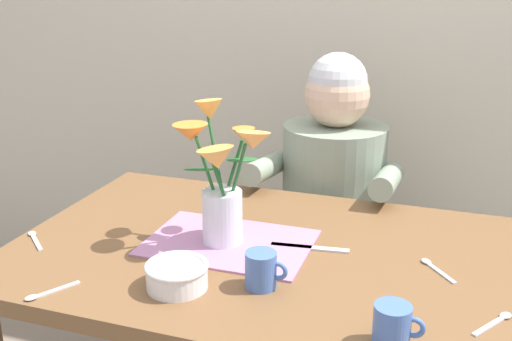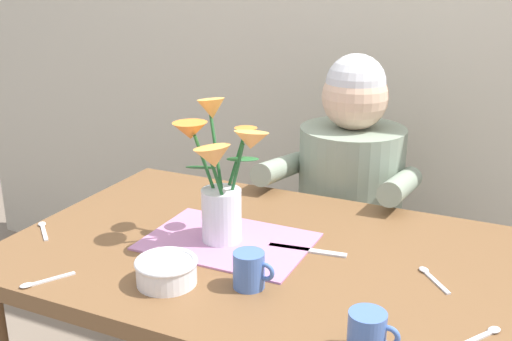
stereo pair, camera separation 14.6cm
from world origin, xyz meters
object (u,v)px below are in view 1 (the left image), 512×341
Objects in this scene: flower_vase at (221,178)px; ceramic_bowl at (177,275)px; seated_person at (331,222)px; ceramic_mug at (393,326)px; dinner_knife at (310,248)px; tea_cup at (262,270)px.

ceramic_bowl is (-0.01, -0.23, -0.14)m from flower_vase.
seated_person is 12.20× the size of ceramic_mug.
seated_person reaches higher than flower_vase.
seated_person is at bearing 79.59° from ceramic_bowl.
seated_person is 0.98m from ceramic_mug.
dinner_knife is 0.22m from tea_cup.
seated_person reaches higher than tea_cup.
seated_person is at bearing 76.54° from flower_vase.
ceramic_bowl is 0.72× the size of dinner_knife.
seated_person is 3.26× the size of flower_vase.
ceramic_bowl is at bearing -160.46° from tea_cup.
flower_vase is at bearing -106.33° from seated_person.
flower_vase is 0.27m from tea_cup.
ceramic_bowl is at bearing -92.18° from flower_vase.
tea_cup is (-0.05, -0.21, 0.04)m from dinner_knife.
dinner_knife is (0.21, 0.04, -0.17)m from flower_vase.
flower_vase is 3.75× the size of ceramic_mug.
flower_vase is (-0.15, -0.62, 0.35)m from seated_person.
dinner_knife is 0.41m from ceramic_mug.
flower_vase is at bearing 87.82° from ceramic_bowl.
ceramic_bowl is at bearing -136.19° from dinner_knife.
flower_vase is 0.27m from ceramic_bowl.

